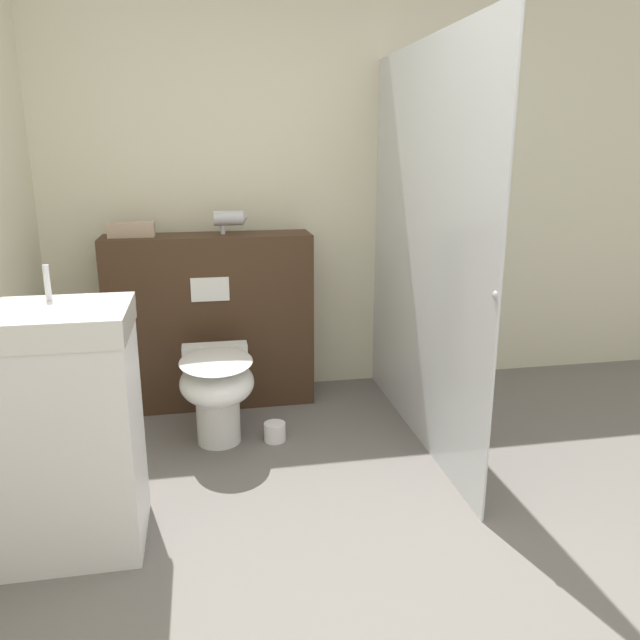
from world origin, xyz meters
TOP-DOWN VIEW (x-y plane):
  - ground_plane at (0.00, 0.00)m, footprint 12.00×12.00m
  - wall_back at (0.00, 2.23)m, footprint 8.00×0.06m
  - partition_panel at (-0.47, 1.99)m, footprint 1.23×0.31m
  - shower_glass at (0.62, 1.32)m, footprint 0.04×1.77m
  - toilet at (-0.47, 1.38)m, footprint 0.39×0.58m
  - sink_vanity at (-1.09, 0.61)m, footprint 0.62×0.45m
  - hair_drier at (-0.34, 2.00)m, footprint 0.20×0.09m
  - folded_towel at (-0.90, 1.98)m, footprint 0.26×0.13m
  - spare_toilet_roll at (-0.16, 1.37)m, footprint 0.12×0.12m

SIDE VIEW (x-z plane):
  - ground_plane at x=0.00m, z-range 0.00..0.00m
  - spare_toilet_roll at x=-0.16m, z-range 0.00..0.10m
  - toilet at x=-0.47m, z-range 0.08..0.59m
  - sink_vanity at x=-1.09m, z-range -0.07..1.06m
  - partition_panel at x=-0.47m, z-range 0.00..1.06m
  - shower_glass at x=0.62m, z-range 0.00..2.08m
  - folded_towel at x=-0.90m, z-range 1.06..1.14m
  - hair_drier at x=-0.34m, z-range 1.08..1.22m
  - wall_back at x=0.00m, z-range 0.00..2.50m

